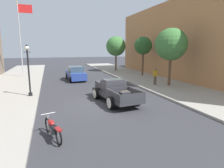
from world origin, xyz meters
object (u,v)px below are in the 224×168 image
at_px(car_background_blue, 76,74).
at_px(street_tree_third, 116,46).
at_px(flagpole, 22,32).
at_px(street_tree_second, 143,46).
at_px(street_tree_nearest, 171,44).
at_px(hotrod_truck_gunmetal, 114,91).
at_px(pedestrian_sidewalk_right, 155,75).
at_px(street_lamp_near, 28,66).
at_px(motorcycle_parked, 53,128).

distance_m(car_background_blue, street_tree_third, 10.61).
xyz_separation_m(flagpole, street_tree_second, (14.82, -4.10, -1.76)).
bearing_deg(street_tree_second, street_tree_third, 102.57).
bearing_deg(flagpole, car_background_blue, -36.60).
distance_m(street_tree_nearest, street_tree_third, 13.64).
bearing_deg(car_background_blue, street_tree_second, 1.95).
height_order(hotrod_truck_gunmetal, pedestrian_sidewalk_right, pedestrian_sidewalk_right).
xyz_separation_m(street_tree_nearest, street_tree_third, (-0.72, 13.62, -0.04)).
relative_size(pedestrian_sidewalk_right, street_lamp_near, 0.43).
distance_m(pedestrian_sidewalk_right, street_tree_nearest, 3.27).
bearing_deg(street_tree_nearest, hotrod_truck_gunmetal, -154.76).
distance_m(car_background_blue, flagpole, 8.92).
bearing_deg(street_tree_second, pedestrian_sidewalk_right, -106.54).
height_order(street_tree_second, street_tree_third, street_tree_third).
relative_size(hotrod_truck_gunmetal, street_tree_nearest, 0.93).
relative_size(motorcycle_parked, car_background_blue, 0.47).
bearing_deg(street_lamp_near, motorcycle_parked, -79.00).
bearing_deg(street_lamp_near, street_tree_third, 49.66).
height_order(hotrod_truck_gunmetal, flagpole, flagpole).
bearing_deg(hotrod_truck_gunmetal, street_tree_third, 70.14).
bearing_deg(hotrod_truck_gunmetal, pedestrian_sidewalk_right, 34.61).
distance_m(pedestrian_sidewalk_right, street_lamp_near, 11.49).
relative_size(motorcycle_parked, street_tree_nearest, 0.38).
height_order(motorcycle_parked, pedestrian_sidewalk_right, pedestrian_sidewalk_right).
relative_size(car_background_blue, street_tree_nearest, 0.81).
distance_m(motorcycle_parked, street_lamp_near, 7.91).
bearing_deg(street_tree_nearest, flagpole, 141.54).
distance_m(pedestrian_sidewalk_right, street_tree_third, 13.27).
xyz_separation_m(car_background_blue, street_tree_third, (7.43, 6.85, 3.26)).
height_order(hotrod_truck_gunmetal, street_tree_third, street_tree_third).
height_order(motorcycle_parked, street_tree_second, street_tree_second).
relative_size(street_tree_second, street_tree_third, 0.93).
bearing_deg(street_tree_second, motorcycle_parked, -128.42).
relative_size(hotrod_truck_gunmetal, street_lamp_near, 1.31).
relative_size(hotrod_truck_gunmetal, street_tree_second, 1.00).
bearing_deg(street_tree_third, street_tree_nearest, -86.99).
relative_size(street_lamp_near, street_tree_second, 0.76).
distance_m(motorcycle_parked, car_background_blue, 14.87).
xyz_separation_m(hotrod_truck_gunmetal, street_lamp_near, (-5.73, 2.92, 1.63)).
height_order(car_background_blue, street_tree_third, street_tree_third).
relative_size(motorcycle_parked, flagpole, 0.22).
xyz_separation_m(street_tree_nearest, street_tree_second, (0.74, 7.08, -0.05)).
bearing_deg(car_background_blue, pedestrian_sidewalk_right, -41.05).
distance_m(hotrod_truck_gunmetal, street_lamp_near, 6.64).
bearing_deg(flagpole, street_tree_third, 10.35).
relative_size(pedestrian_sidewalk_right, street_tree_nearest, 0.30).
bearing_deg(street_tree_third, street_tree_second, -77.43).
height_order(motorcycle_parked, flagpole, flagpole).
distance_m(car_background_blue, street_tree_second, 9.46).
relative_size(car_background_blue, street_lamp_near, 1.14).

